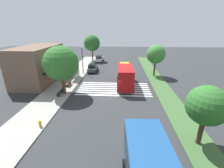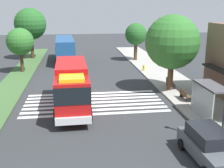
% 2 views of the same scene
% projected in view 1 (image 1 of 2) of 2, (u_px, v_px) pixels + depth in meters
% --- Properties ---
extents(ground_plane, '(120.00, 120.00, 0.00)m').
position_uv_depth(ground_plane, '(113.00, 93.00, 24.13)').
color(ground_plane, '#2D3033').
extents(sidewalk, '(60.00, 4.60, 0.14)m').
position_uv_depth(sidewalk, '(58.00, 92.00, 24.61)').
color(sidewalk, '#9E9B93').
rests_on(sidewalk, ground_plane).
extents(median_strip, '(60.00, 3.00, 0.14)m').
position_uv_depth(median_strip, '(166.00, 94.00, 23.64)').
color(median_strip, '#3D6033').
rests_on(median_strip, ground_plane).
extents(crosswalk, '(5.85, 12.00, 0.01)m').
position_uv_depth(crosswalk, '(114.00, 89.00, 25.96)').
color(crosswalk, silver).
rests_on(crosswalk, ground_plane).
extents(fire_truck, '(8.59, 2.86, 3.70)m').
position_uv_depth(fire_truck, '(125.00, 75.00, 26.63)').
color(fire_truck, '#B71414').
rests_on(fire_truck, ground_plane).
extents(parked_car_west, '(4.49, 2.19, 1.80)m').
position_uv_depth(parked_car_west, '(93.00, 68.00, 35.52)').
color(parked_car_west, '#474C51').
rests_on(parked_car_west, ground_plane).
extents(parked_car_mid, '(4.73, 2.08, 1.77)m').
position_uv_depth(parked_car_mid, '(99.00, 58.00, 45.99)').
color(parked_car_mid, silver).
rests_on(parked_car_mid, ground_plane).
extents(bus_stop_shelter, '(3.50, 1.40, 2.46)m').
position_uv_depth(bus_stop_shelter, '(75.00, 70.00, 30.06)').
color(bus_stop_shelter, '#4C4C51').
rests_on(bus_stop_shelter, sidewalk).
extents(bench_near_shelter, '(1.60, 0.50, 0.90)m').
position_uv_depth(bench_near_shelter, '(69.00, 83.00, 26.78)').
color(bench_near_shelter, '#4C3823').
rests_on(bench_near_shelter, sidewalk).
extents(bench_west_of_shelter, '(1.60, 0.50, 0.90)m').
position_uv_depth(bench_west_of_shelter, '(60.00, 92.00, 23.15)').
color(bench_west_of_shelter, black).
rests_on(bench_west_of_shelter, sidewalk).
extents(street_lamp, '(0.36, 0.36, 5.81)m').
position_uv_depth(street_lamp, '(82.00, 58.00, 32.95)').
color(street_lamp, '#2D2D30').
rests_on(street_lamp, sidewalk).
extents(storefront_building, '(11.26, 6.43, 6.63)m').
position_uv_depth(storefront_building, '(39.00, 65.00, 28.19)').
color(storefront_building, brown).
rests_on(storefront_building, ground_plane).
extents(sidewalk_tree_west, '(5.16, 5.16, 7.29)m').
position_uv_depth(sidewalk_tree_west, '(61.00, 64.00, 22.35)').
color(sidewalk_tree_west, '#513823').
rests_on(sidewalk_tree_west, sidewalk).
extents(sidewalk_tree_center, '(4.74, 4.74, 7.50)m').
position_uv_depth(sidewalk_tree_center, '(92.00, 43.00, 45.46)').
color(sidewalk_tree_center, '#47301E').
rests_on(sidewalk_tree_center, sidewalk).
extents(median_tree_west, '(3.33, 3.33, 5.45)m').
position_uv_depth(median_tree_west, '(207.00, 106.00, 12.38)').
color(median_tree_west, '#47301E').
rests_on(median_tree_west, median_strip).
extents(median_tree_center, '(3.77, 3.77, 6.38)m').
position_uv_depth(median_tree_center, '(156.00, 54.00, 31.02)').
color(median_tree_center, '#47301E').
rests_on(median_tree_center, median_strip).
extents(fire_hydrant, '(0.28, 0.28, 0.70)m').
position_uv_depth(fire_hydrant, '(40.00, 123.00, 15.84)').
color(fire_hydrant, gold).
rests_on(fire_hydrant, sidewalk).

